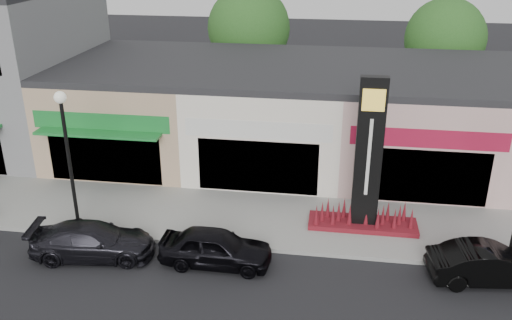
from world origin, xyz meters
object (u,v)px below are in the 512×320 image
object	(u,v)px
car_black_sedan	(216,247)
pylon_sign	(367,177)
car_black_conv	(489,264)
car_dark_sedan	(93,241)
lamp_west_near	(67,148)

from	to	relation	value
car_black_sedan	pylon_sign	bearing A→B (deg)	-57.68
pylon_sign	car_black_conv	size ratio (longest dim) A/B	1.51
car_black_conv	pylon_sign	bearing A→B (deg)	47.45
pylon_sign	car_dark_sedan	distance (m)	10.31
car_black_sedan	car_dark_sedan	bearing A→B (deg)	92.99
car_black_conv	lamp_west_near	bearing A→B (deg)	78.23
lamp_west_near	car_black_sedan	size ratio (longest dim) A/B	1.39
pylon_sign	car_dark_sedan	world-z (taller)	pylon_sign
car_black_sedan	car_black_conv	distance (m)	9.20
pylon_sign	car_black_sedan	size ratio (longest dim) A/B	1.53
car_black_conv	car_black_sedan	bearing A→B (deg)	84.76
lamp_west_near	car_black_sedan	distance (m)	6.65
lamp_west_near	car_black_sedan	world-z (taller)	lamp_west_near
lamp_west_near	car_black_conv	xyz separation A→B (m)	(15.03, -1.13, -2.82)
lamp_west_near	car_black_conv	bearing A→B (deg)	-4.30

